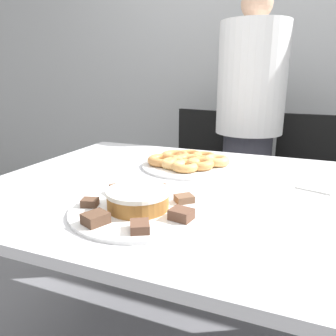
{
  "coord_description": "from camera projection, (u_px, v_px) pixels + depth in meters",
  "views": [
    {
      "loc": [
        0.32,
        -1.01,
        1.13
      ],
      "look_at": [
        -0.08,
        -0.02,
        0.82
      ],
      "focal_mm": 35.0,
      "sensor_mm": 36.0,
      "label": 1
    }
  ],
  "objects": [
    {
      "name": "wall_back",
      "position": [
        261.0,
        50.0,
        2.43
      ],
      "size": [
        8.0,
        0.05,
        2.6
      ],
      "color": "#A8AAAD",
      "rests_on": "ground_plane"
    },
    {
      "name": "table",
      "position": [
        192.0,
        209.0,
        1.14
      ],
      "size": [
        1.41,
        1.08,
        0.76
      ],
      "color": "silver",
      "rests_on": "ground_plane"
    },
    {
      "name": "person_standing",
      "position": [
        249.0,
        126.0,
        1.96
      ],
      "size": [
        0.39,
        0.39,
        1.58
      ],
      "color": "#383842",
      "rests_on": "ground_plane"
    },
    {
      "name": "office_chair_left",
      "position": [
        193.0,
        182.0,
        2.2
      ],
      "size": [
        0.52,
        0.52,
        0.9
      ],
      "rotation": [
        0.0,
        0.0,
        -0.2
      ],
      "color": "black",
      "rests_on": "ground_plane"
    },
    {
      "name": "office_chair_right",
      "position": [
        304.0,
        196.0,
        1.95
      ],
      "size": [
        0.45,
        0.45,
        0.9
      ],
      "rotation": [
        0.0,
        0.0,
        -0.02
      ],
      "color": "black",
      "rests_on": "ground_plane"
    },
    {
      "name": "plate_cake",
      "position": [
        138.0,
        210.0,
        0.91
      ],
      "size": [
        0.38,
        0.38,
        0.01
      ],
      "color": "white",
      "rests_on": "table"
    },
    {
      "name": "plate_donuts",
      "position": [
        188.0,
        166.0,
        1.35
      ],
      "size": [
        0.38,
        0.38,
        0.01
      ],
      "color": "white",
      "rests_on": "table"
    },
    {
      "name": "frosted_cake",
      "position": [
        138.0,
        199.0,
        0.9
      ],
      "size": [
        0.17,
        0.17,
        0.05
      ],
      "color": "#9E662D",
      "rests_on": "plate_cake"
    },
    {
      "name": "lamington_0",
      "position": [
        118.0,
        189.0,
        1.01
      ],
      "size": [
        0.06,
        0.06,
        0.03
      ],
      "rotation": [
        0.0,
        0.0,
        2.52
      ],
      "color": "brown",
      "rests_on": "plate_cake"
    },
    {
      "name": "lamington_1",
      "position": [
        90.0,
        202.0,
        0.92
      ],
      "size": [
        0.05,
        0.05,
        0.02
      ],
      "rotation": [
        0.0,
        0.0,
        3.41
      ],
      "color": "#513828",
      "rests_on": "plate_cake"
    },
    {
      "name": "lamington_2",
      "position": [
        95.0,
        218.0,
        0.81
      ],
      "size": [
        0.07,
        0.07,
        0.03
      ],
      "rotation": [
        0.0,
        0.0,
        4.31
      ],
      "color": "#513828",
      "rests_on": "plate_cake"
    },
    {
      "name": "lamington_3",
      "position": [
        140.0,
        227.0,
        0.77
      ],
      "size": [
        0.06,
        0.07,
        0.02
      ],
      "rotation": [
        0.0,
        0.0,
        5.21
      ],
      "color": "brown",
      "rests_on": "plate_cake"
    },
    {
      "name": "lamington_4",
      "position": [
        181.0,
        214.0,
        0.83
      ],
      "size": [
        0.06,
        0.06,
        0.03
      ],
      "rotation": [
        0.0,
        0.0,
        6.11
      ],
      "color": "brown",
      "rests_on": "plate_cake"
    },
    {
      "name": "lamington_5",
      "position": [
        184.0,
        199.0,
        0.95
      ],
      "size": [
        0.07,
        0.07,
        0.02
      ],
      "rotation": [
        0.0,
        0.0,
        7.01
      ],
      "color": "brown",
      "rests_on": "plate_cake"
    },
    {
      "name": "lamington_6",
      "position": [
        156.0,
        188.0,
        1.03
      ],
      "size": [
        0.05,
        0.06,
        0.02
      ],
      "rotation": [
        0.0,
        0.0,
        7.9
      ],
      "color": "brown",
      "rests_on": "plate_cake"
    },
    {
      "name": "donut_0",
      "position": [
        188.0,
        161.0,
        1.34
      ],
      "size": [
        0.12,
        0.12,
        0.03
      ],
      "color": "tan",
      "rests_on": "plate_donuts"
    },
    {
      "name": "donut_1",
      "position": [
        185.0,
        166.0,
        1.26
      ],
      "size": [
        0.11,
        0.11,
        0.03
      ],
      "color": "tan",
      "rests_on": "plate_donuts"
    },
    {
      "name": "donut_2",
      "position": [
        200.0,
        164.0,
        1.29
      ],
      "size": [
        0.11,
        0.11,
        0.04
      ],
      "color": "#D18E4C",
      "rests_on": "plate_donuts"
    },
    {
      "name": "donut_3",
      "position": [
        216.0,
        161.0,
        1.33
      ],
      "size": [
        0.11,
        0.11,
        0.04
      ],
      "color": "#E5AD66",
      "rests_on": "plate_donuts"
    },
    {
      "name": "donut_4",
      "position": [
        204.0,
        157.0,
        1.41
      ],
      "size": [
        0.11,
        0.11,
        0.03
      ],
      "color": "#D18E4C",
      "rests_on": "plate_donuts"
    },
    {
      "name": "donut_5",
      "position": [
        189.0,
        155.0,
        1.44
      ],
      "size": [
        0.11,
        0.11,
        0.03
      ],
      "color": "#D18E4C",
      "rests_on": "plate_donuts"
    },
    {
      "name": "donut_6",
      "position": [
        175.0,
        156.0,
        1.4
      ],
      "size": [
        0.13,
        0.13,
        0.04
      ],
      "color": "#C68447",
      "rests_on": "plate_donuts"
    },
    {
      "name": "donut_7",
      "position": [
        163.0,
        160.0,
        1.34
      ],
      "size": [
        0.13,
        0.13,
        0.03
      ],
      "color": "#C68447",
      "rests_on": "plate_donuts"
    },
    {
      "name": "donut_8",
      "position": [
        174.0,
        163.0,
        1.3
      ],
      "size": [
        0.1,
        0.1,
        0.03
      ],
      "color": "#E5AD66",
      "rests_on": "plate_donuts"
    },
    {
      "name": "napkin",
      "position": [
        316.0,
        187.0,
        1.09
      ],
      "size": [
        0.13,
        0.12,
        0.01
      ],
      "color": "white",
      "rests_on": "table"
    }
  ]
}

